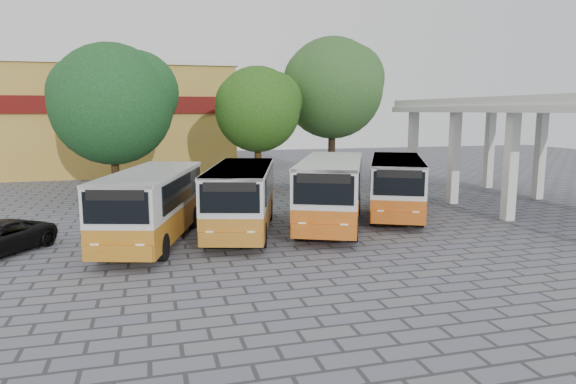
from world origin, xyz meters
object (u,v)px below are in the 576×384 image
object	(u,v)px
bus_centre_left	(242,194)
bus_far_right	(396,183)
bus_centre_right	(331,188)
bus_far_left	(152,202)

from	to	relation	value
bus_centre_left	bus_far_right	world-z (taller)	bus_far_right
bus_centre_right	bus_far_right	world-z (taller)	bus_centre_right
bus_far_left	bus_centre_left	bearing A→B (deg)	28.87
bus_centre_right	bus_far_right	xyz separation A→B (m)	(3.65, 1.34, -0.10)
bus_far_left	bus_centre_right	bearing A→B (deg)	23.48
bus_far_left	bus_far_right	bearing A→B (deg)	28.02
bus_far_left	bus_centre_left	world-z (taller)	bus_centre_left
bus_far_left	bus_centre_right	xyz separation A→B (m)	(7.22, 0.89, 0.10)
bus_far_left	bus_centre_left	xyz separation A→B (m)	(3.42, 0.76, 0.00)
bus_centre_left	bus_centre_right	bearing A→B (deg)	17.95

